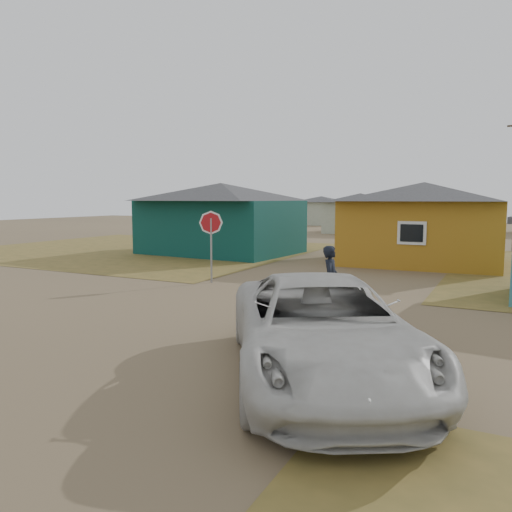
% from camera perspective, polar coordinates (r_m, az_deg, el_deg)
% --- Properties ---
extents(ground, '(120.00, 120.00, 0.00)m').
position_cam_1_polar(ground, '(13.03, -2.34, -7.26)').
color(ground, brown).
extents(grass_nw, '(20.00, 18.00, 0.00)m').
position_cam_1_polar(grass_nw, '(31.54, -13.05, 0.75)').
color(grass_nw, olive).
rests_on(grass_nw, ground).
extents(house_teal, '(8.93, 7.08, 4.00)m').
position_cam_1_polar(house_teal, '(28.62, -4.00, 4.44)').
color(house_teal, '#093530').
rests_on(house_teal, ground).
extents(house_yellow, '(7.72, 6.76, 3.90)m').
position_cam_1_polar(house_yellow, '(25.33, 18.55, 3.72)').
color(house_yellow, '#A77119').
rests_on(house_yellow, ground).
extents(house_pale_west, '(7.04, 6.15, 3.60)m').
position_cam_1_polar(house_pale_west, '(46.67, 11.81, 4.90)').
color(house_pale_west, '#A8B098').
rests_on(house_pale_west, ground).
extents(house_pale_north, '(6.28, 5.81, 3.40)m').
position_cam_1_polar(house_pale_north, '(60.52, 7.46, 5.24)').
color(house_pale_north, '#A8B098').
rests_on(house_pale_north, ground).
extents(stop_sign, '(0.86, 0.25, 2.67)m').
position_cam_1_polar(stop_sign, '(18.45, -5.16, 2.93)').
color(stop_sign, gray).
rests_on(stop_sign, ground).
extents(cyclist, '(1.80, 0.84, 1.96)m').
position_cam_1_polar(cyclist, '(12.62, 8.51, -4.47)').
color(cyclist, black).
rests_on(cyclist, ground).
extents(vehicle, '(5.66, 6.91, 1.75)m').
position_cam_1_polar(vehicle, '(8.75, 7.52, -8.31)').
color(vehicle, beige).
rests_on(vehicle, ground).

